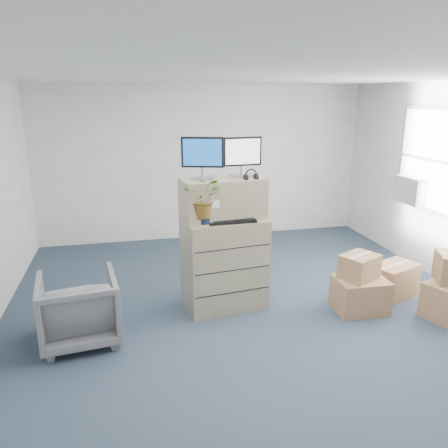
{
  "coord_description": "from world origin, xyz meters",
  "views": [
    {
      "loc": [
        -1.41,
        -4.39,
        2.59
      ],
      "look_at": [
        -0.32,
        0.4,
        1.15
      ],
      "focal_mm": 35.0,
      "sensor_mm": 36.0,
      "label": 1
    }
  ],
  "objects": [
    {
      "name": "ground",
      "position": [
        0.0,
        0.0,
        0.0
      ],
      "size": [
        7.0,
        7.0,
        0.0
      ],
      "primitive_type": "plane",
      "color": "#253444",
      "rests_on": "ground"
    },
    {
      "name": "wall_back",
      "position": [
        0.0,
        3.51,
        1.4
      ],
      "size": [
        6.0,
        0.02,
        2.8
      ],
      "primitive_type": "cube",
      "color": "beige",
      "rests_on": "ground"
    },
    {
      "name": "ac_unit",
      "position": [
        2.87,
        1.4,
        1.2
      ],
      "size": [
        0.24,
        0.6,
        0.4
      ],
      "primitive_type": "cube",
      "color": "silver",
      "rests_on": "wall_right"
    },
    {
      "name": "filing_cabinet_lower",
      "position": [
        -0.28,
        0.59,
        0.58
      ],
      "size": [
        1.06,
        0.73,
        1.15
      ],
      "primitive_type": "cube",
      "rotation": [
        0.0,
        0.0,
        0.13
      ],
      "color": "gray",
      "rests_on": "ground"
    },
    {
      "name": "filing_cabinet_upper",
      "position": [
        -0.28,
        0.64,
        1.4
      ],
      "size": [
        1.04,
        0.62,
        0.49
      ],
      "primitive_type": "cube",
      "rotation": [
        0.0,
        0.0,
        0.13
      ],
      "color": "gray",
      "rests_on": "filing_cabinet_lower"
    },
    {
      "name": "monitor_left",
      "position": [
        -0.52,
        0.65,
        1.92
      ],
      "size": [
        0.49,
        0.25,
        0.49
      ],
      "rotation": [
        0.0,
        0.0,
        -0.28
      ],
      "color": "#99999E",
      "rests_on": "filing_cabinet_upper"
    },
    {
      "name": "monitor_right",
      "position": [
        -0.03,
        0.7,
        1.91
      ],
      "size": [
        0.48,
        0.21,
        0.48
      ],
      "rotation": [
        0.0,
        0.0,
        0.09
      ],
      "color": "#99999E",
      "rests_on": "filing_cabinet_upper"
    },
    {
      "name": "headphones",
      "position": [
        0.03,
        0.5,
        1.69
      ],
      "size": [
        0.16,
        0.04,
        0.16
      ],
      "primitive_type": "torus",
      "rotation": [
        1.57,
        0.0,
        0.13
      ],
      "color": "black",
      "rests_on": "filing_cabinet_upper"
    },
    {
      "name": "keyboard",
      "position": [
        -0.22,
        0.46,
        1.17
      ],
      "size": [
        0.58,
        0.25,
        0.03
      ],
      "primitive_type": "cube",
      "rotation": [
        0.0,
        0.0,
        0.01
      ],
      "color": "black",
      "rests_on": "filing_cabinet_lower"
    },
    {
      "name": "mouse",
      "position": [
        0.1,
        0.57,
        1.17
      ],
      "size": [
        0.11,
        0.08,
        0.04
      ],
      "primitive_type": "ellipsoid",
      "rotation": [
        0.0,
        0.0,
        0.11
      ],
      "color": "silver",
      "rests_on": "filing_cabinet_lower"
    },
    {
      "name": "water_bottle",
      "position": [
        -0.18,
        0.65,
        1.31
      ],
      "size": [
        0.09,
        0.09,
        0.32
      ],
      "primitive_type": "cylinder",
      "color": "#94969C",
      "rests_on": "filing_cabinet_lower"
    },
    {
      "name": "phone_dock",
      "position": [
        -0.31,
        0.6,
        1.2
      ],
      "size": [
        0.06,
        0.06,
        0.13
      ],
      "rotation": [
        0.0,
        0.0,
        0.13
      ],
      "color": "silver",
      "rests_on": "filing_cabinet_lower"
    },
    {
      "name": "external_drive",
      "position": [
        0.07,
        0.75,
        1.18
      ],
      "size": [
        0.24,
        0.21,
        0.06
      ],
      "primitive_type": "cube",
      "rotation": [
        0.0,
        0.0,
        0.36
      ],
      "color": "black",
      "rests_on": "filing_cabinet_lower"
    },
    {
      "name": "tissue_box",
      "position": [
        0.01,
        0.75,
        1.26
      ],
      "size": [
        0.27,
        0.14,
        0.1
      ],
      "primitive_type": "cube",
      "rotation": [
        0.0,
        0.0,
        0.03
      ],
      "color": "#46B0EF",
      "rests_on": "external_drive"
    },
    {
      "name": "potted_plant",
      "position": [
        -0.56,
        0.42,
        1.41
      ],
      "size": [
        0.52,
        0.56,
        0.45
      ],
      "rotation": [
        0.0,
        0.0,
        0.13
      ],
      "color": "#98B18E",
      "rests_on": "filing_cabinet_lower"
    },
    {
      "name": "office_chair",
      "position": [
        -2.0,
        0.13,
        0.42
      ],
      "size": [
        0.9,
        0.85,
        0.83
      ],
      "primitive_type": "imported",
      "rotation": [
        0.0,
        0.0,
        3.26
      ],
      "color": "slate",
      "rests_on": "ground"
    },
    {
      "name": "cardboard_boxes",
      "position": [
        1.91,
        -0.02,
        0.31
      ],
      "size": [
        1.68,
        1.34,
        0.79
      ],
      "color": "#9B6A4A",
      "rests_on": "ground"
    }
  ]
}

